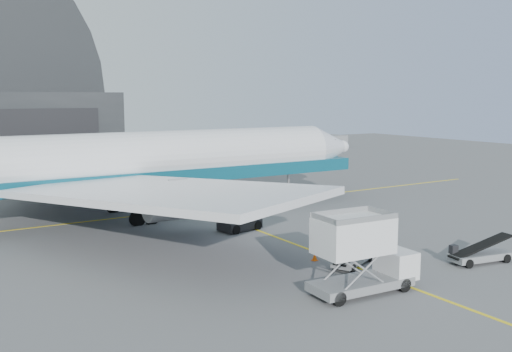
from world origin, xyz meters
TOP-DOWN VIEW (x-y plane):
  - ground at (0.00, 0.00)m, footprint 200.00×200.00m
  - taxi_lines at (0.00, 12.67)m, footprint 80.00×42.12m
  - distant_bldg_a at (38.00, 72.00)m, footprint 14.00×8.00m
  - distant_bldg_b at (55.00, 68.00)m, footprint 8.00×6.00m
  - airliner at (-7.52, 19.45)m, footprint 53.57×51.94m
  - catering_truck at (-3.28, -7.73)m, footprint 6.74×2.85m
  - pushback_tug at (-1.11, 9.75)m, footprint 3.88×2.70m
  - belt_loader_a at (0.06, -3.28)m, footprint 4.33×2.96m
  - belt_loader_b at (7.94, -7.46)m, footprint 4.94×2.34m
  - traffic_cone at (-1.42, -1.03)m, footprint 0.39×0.39m

SIDE VIEW (x-z plane):
  - ground at x=0.00m, z-range 0.00..0.00m
  - distant_bldg_a at x=38.00m, z-range -2.00..2.00m
  - distant_bldg_b at x=55.00m, z-range -1.40..1.40m
  - taxi_lines at x=0.00m, z-range 0.00..0.02m
  - traffic_cone at x=-1.42m, z-range -0.01..0.55m
  - belt_loader_a at x=0.06m, z-range -0.32..1.34m
  - belt_loader_b at x=7.94m, z-range -0.35..1.49m
  - pushback_tug at x=-1.11m, z-range -0.20..1.45m
  - catering_truck at x=-3.28m, z-range 0.03..4.58m
  - airliner at x=-7.52m, z-range -4.14..14.66m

